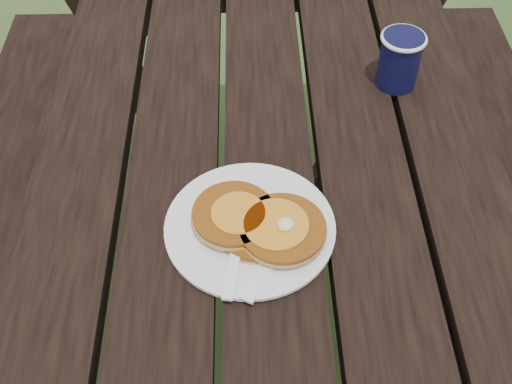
{
  "coord_description": "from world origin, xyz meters",
  "views": [
    {
      "loc": [
        -0.04,
        -0.68,
        1.49
      ],
      "look_at": [
        -0.02,
        -0.08,
        0.8
      ],
      "focal_mm": 45.0,
      "sensor_mm": 36.0,
      "label": 1
    }
  ],
  "objects_px": {
    "coffee_cup": "(400,57)",
    "plate": "(250,228)",
    "picnic_table": "(266,300)",
    "pancake_stack": "(259,223)"
  },
  "relations": [
    {
      "from": "coffee_cup",
      "to": "plate",
      "type": "bearing_deg",
      "value": -129.27
    },
    {
      "from": "picnic_table",
      "to": "plate",
      "type": "relative_size",
      "value": 7.46
    },
    {
      "from": "plate",
      "to": "coffee_cup",
      "type": "distance_m",
      "value": 0.42
    },
    {
      "from": "pancake_stack",
      "to": "picnic_table",
      "type": "bearing_deg",
      "value": 81.36
    },
    {
      "from": "pancake_stack",
      "to": "coffee_cup",
      "type": "bearing_deg",
      "value": 52.79
    },
    {
      "from": "picnic_table",
      "to": "pancake_stack",
      "type": "xyz_separation_m",
      "value": [
        -0.02,
        -0.12,
        0.41
      ]
    },
    {
      "from": "picnic_table",
      "to": "plate",
      "type": "bearing_deg",
      "value": -105.53
    },
    {
      "from": "picnic_table",
      "to": "plate",
      "type": "xyz_separation_m",
      "value": [
        -0.03,
        -0.11,
        0.39
      ]
    },
    {
      "from": "picnic_table",
      "to": "pancake_stack",
      "type": "bearing_deg",
      "value": -98.64
    },
    {
      "from": "plate",
      "to": "pancake_stack",
      "type": "relative_size",
      "value": 1.27
    }
  ]
}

